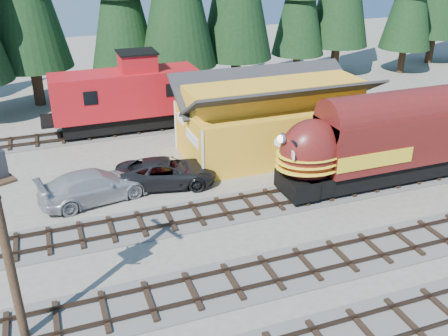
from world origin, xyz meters
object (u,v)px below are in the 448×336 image
object	(u,v)px
depot	(274,111)
pickup_truck_a	(166,172)
caboose	(126,96)
pickup_truck_b	(94,186)
locomotive	(393,143)

from	to	relation	value
depot	pickup_truck_a	distance (m)	8.72
caboose	pickup_truck_b	size ratio (longest dim) A/B	1.74
depot	locomotive	distance (m)	8.01
locomotive	pickup_truck_b	size ratio (longest dim) A/B	2.56
locomotive	pickup_truck_b	bearing A→B (deg)	167.79
depot	locomotive	xyz separation A→B (m)	(4.65, -6.50, -0.48)
locomotive	pickup_truck_b	world-z (taller)	locomotive
depot	pickup_truck_b	size ratio (longest dim) A/B	2.10
caboose	depot	bearing A→B (deg)	-41.42
depot	pickup_truck_b	xyz separation A→B (m)	(-12.30, -2.83, -2.08)
caboose	pickup_truck_a	xyz separation A→B (m)	(0.40, -9.90, -1.90)
depot	caboose	bearing A→B (deg)	138.58
depot	pickup_truck_a	size ratio (longest dim) A/B	2.16
locomotive	pickup_truck_a	world-z (taller)	locomotive
depot	caboose	world-z (taller)	caboose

